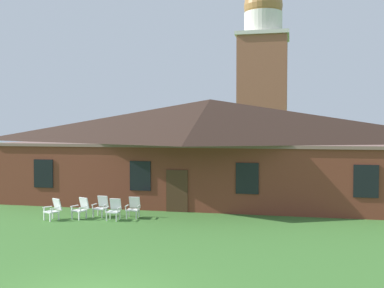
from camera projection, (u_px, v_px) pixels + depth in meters
brick_building at (210, 147)px, 27.29m from camera, size 22.45×10.40×5.88m
dome_tower at (263, 82)px, 45.95m from camera, size 5.18×5.18×19.21m
lawn_chair_by_porch at (54, 209)px, 20.73m from camera, size 0.81×0.85×0.96m
lawn_chair_near_door at (81, 208)px, 21.03m from camera, size 0.78×0.83×0.96m
lawn_chair_left_end at (101, 206)px, 21.53m from camera, size 0.68×0.71×0.96m
lawn_chair_middle at (114, 209)px, 20.71m from camera, size 0.65×0.68×0.96m
lawn_chair_right_end at (134, 207)px, 21.21m from camera, size 0.67×0.70×0.96m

